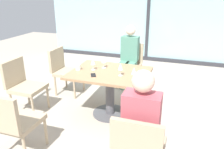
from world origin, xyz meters
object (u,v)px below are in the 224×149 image
at_px(chair_front_right, 139,148).
at_px(person_near_window, 129,54).
at_px(chair_far_left, 64,68).
at_px(cell_phone_on_table, 93,75).
at_px(coffee_cup, 78,67).
at_px(chair_near_window, 130,62).
at_px(chair_front_left, 13,121).
at_px(chair_side_end, 23,83).
at_px(wine_glass_2, 104,60).
at_px(wine_glass_0, 93,62).
at_px(wine_glass_1, 120,67).
at_px(dining_table_main, 110,83).
at_px(wine_glass_3, 134,71).
at_px(person_front_right, 142,123).

xyz_separation_m(chair_front_right, person_near_window, (-0.73, 2.46, 0.20)).
distance_m(chair_far_left, cell_phone_on_table, 1.19).
height_order(chair_front_right, coffee_cup, chair_front_right).
distance_m(chair_near_window, chair_front_left, 2.67).
xyz_separation_m(chair_front_left, chair_side_end, (-0.63, 0.94, 0.00)).
bearing_deg(coffee_cup, person_near_window, 68.33).
relative_size(chair_front_right, wine_glass_2, 4.70).
bearing_deg(person_near_window, wine_glass_0, -103.20).
height_order(chair_far_left, person_near_window, person_near_window).
bearing_deg(chair_near_window, coffee_cup, -110.07).
relative_size(chair_far_left, chair_side_end, 1.00).
bearing_deg(wine_glass_0, chair_front_left, -109.61).
xyz_separation_m(person_near_window, wine_glass_1, (0.20, -1.27, 0.16)).
xyz_separation_m(dining_table_main, person_near_window, (-0.00, 1.17, 0.16)).
relative_size(chair_near_window, wine_glass_2, 4.70).
height_order(chair_near_window, chair_side_end, same).
bearing_deg(chair_near_window, chair_front_left, -105.93).
relative_size(chair_far_left, wine_glass_2, 4.70).
relative_size(dining_table_main, wine_glass_2, 6.37).
relative_size(wine_glass_3, cell_phone_on_table, 1.28).
xyz_separation_m(chair_front_right, wine_glass_3, (-0.31, 1.07, 0.37)).
height_order(wine_glass_0, wine_glass_1, same).
bearing_deg(chair_side_end, wine_glass_3, 4.16).
distance_m(chair_side_end, coffee_cup, 0.95).
height_order(chair_front_left, wine_glass_0, wine_glass_0).
distance_m(dining_table_main, cell_phone_on_table, 0.34).
bearing_deg(dining_table_main, wine_glass_2, 136.39).
distance_m(person_front_right, wine_glass_0, 1.56).
bearing_deg(wine_glass_2, dining_table_main, -43.61).
bearing_deg(chair_side_end, chair_far_left, 72.52).
bearing_deg(cell_phone_on_table, wine_glass_1, -9.14).
distance_m(dining_table_main, wine_glass_0, 0.42).
bearing_deg(chair_far_left, wine_glass_1, -25.17).
relative_size(chair_front_left, cell_phone_on_table, 6.04).
distance_m(chair_front_left, person_front_right, 1.48).
bearing_deg(person_near_window, chair_side_end, -132.06).
xyz_separation_m(chair_front_left, wine_glass_3, (1.15, 1.07, 0.37)).
xyz_separation_m(wine_glass_1, wine_glass_2, (-0.35, 0.25, 0.00)).
xyz_separation_m(person_front_right, wine_glass_2, (-0.89, 1.32, 0.16)).
xyz_separation_m(chair_far_left, wine_glass_3, (1.52, -0.72, 0.37)).
distance_m(chair_far_left, person_near_window, 1.30).
height_order(chair_front_right, chair_front_left, same).
bearing_deg(wine_glass_2, coffee_cup, -147.10).
bearing_deg(wine_glass_1, wine_glass_2, 144.73).
bearing_deg(wine_glass_0, chair_far_left, 148.38).
bearing_deg(dining_table_main, person_near_window, 90.00).
height_order(dining_table_main, chair_near_window, chair_near_window).
bearing_deg(cell_phone_on_table, coffee_cup, 129.30).
distance_m(wine_glass_1, coffee_cup, 0.70).
bearing_deg(wine_glass_3, coffee_cup, 171.75).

